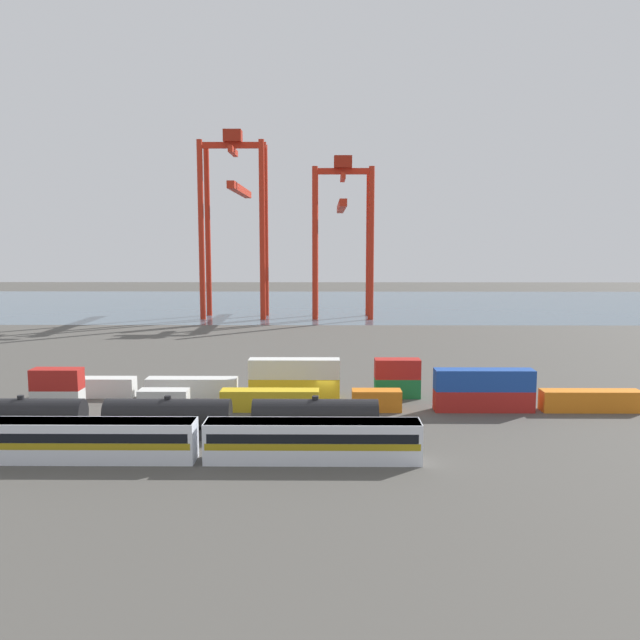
# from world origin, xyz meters

# --- Properties ---
(ground_plane) EXTENTS (420.00, 420.00, 0.00)m
(ground_plane) POSITION_xyz_m (0.00, 40.00, 0.00)
(ground_plane) COLOR #4C4944
(harbour_water) EXTENTS (400.00, 110.00, 0.01)m
(harbour_water) POSITION_xyz_m (0.00, 131.57, 0.00)
(harbour_water) COLOR #475B6B
(harbour_water) RESTS_ON ground_plane
(passenger_train) EXTENTS (41.72, 3.14, 3.90)m
(passenger_train) POSITION_xyz_m (-11.96, -23.78, 2.14)
(passenger_train) COLOR silver
(passenger_train) RESTS_ON ground_plane
(freight_tank_row) EXTENTS (44.55, 3.06, 4.52)m
(freight_tank_row) POSITION_xyz_m (-16.81, -16.36, 2.16)
(freight_tank_row) COLOR #232326
(freight_tank_row) RESTS_ON ground_plane
(shipping_container_0) EXTENTS (6.04, 2.44, 2.60)m
(shipping_container_0) POSITION_xyz_m (-33.23, -5.29, 1.30)
(shipping_container_0) COLOR silver
(shipping_container_0) RESTS_ON ground_plane
(shipping_container_1) EXTENTS (6.04, 2.44, 2.60)m
(shipping_container_1) POSITION_xyz_m (-33.23, -5.29, 3.90)
(shipping_container_1) COLOR #AD211C
(shipping_container_1) RESTS_ON shipping_container_0
(shipping_container_2) EXTENTS (6.04, 2.44, 2.60)m
(shipping_container_2) POSITION_xyz_m (-20.08, -5.29, 1.30)
(shipping_container_2) COLOR silver
(shipping_container_2) RESTS_ON ground_plane
(shipping_container_3) EXTENTS (12.10, 2.44, 2.60)m
(shipping_container_3) POSITION_xyz_m (-6.94, -5.29, 1.30)
(shipping_container_3) COLOR gold
(shipping_container_3) RESTS_ON ground_plane
(shipping_container_4) EXTENTS (6.04, 2.44, 2.60)m
(shipping_container_4) POSITION_xyz_m (6.20, -5.29, 1.30)
(shipping_container_4) COLOR orange
(shipping_container_4) RESTS_ON ground_plane
(shipping_container_5) EXTENTS (12.10, 2.44, 2.60)m
(shipping_container_5) POSITION_xyz_m (19.34, -5.29, 1.30)
(shipping_container_5) COLOR #AD211C
(shipping_container_5) RESTS_ON ground_plane
(shipping_container_6) EXTENTS (12.10, 2.44, 2.60)m
(shipping_container_6) POSITION_xyz_m (19.34, -5.29, 3.90)
(shipping_container_6) COLOR #1C4299
(shipping_container_6) RESTS_ON shipping_container_5
(shipping_container_7) EXTENTS (12.10, 2.44, 2.60)m
(shipping_container_7) POSITION_xyz_m (32.49, -5.29, 1.30)
(shipping_container_7) COLOR orange
(shipping_container_7) RESTS_ON ground_plane
(shipping_container_8) EXTENTS (12.10, 2.44, 2.60)m
(shipping_container_8) POSITION_xyz_m (-31.79, 1.62, 1.30)
(shipping_container_8) COLOR silver
(shipping_container_8) RESTS_ON ground_plane
(shipping_container_9) EXTENTS (12.10, 2.44, 2.60)m
(shipping_container_9) POSITION_xyz_m (-18.03, 1.62, 1.30)
(shipping_container_9) COLOR silver
(shipping_container_9) RESTS_ON ground_plane
(shipping_container_10) EXTENTS (12.10, 2.44, 2.60)m
(shipping_container_10) POSITION_xyz_m (-4.26, 1.62, 1.30)
(shipping_container_10) COLOR gold
(shipping_container_10) RESTS_ON ground_plane
(shipping_container_11) EXTENTS (12.10, 2.44, 2.60)m
(shipping_container_11) POSITION_xyz_m (-4.26, 1.62, 3.90)
(shipping_container_11) COLOR silver
(shipping_container_11) RESTS_ON shipping_container_10
(shipping_container_12) EXTENTS (6.04, 2.44, 2.60)m
(shipping_container_12) POSITION_xyz_m (9.50, 1.62, 1.30)
(shipping_container_12) COLOR #197538
(shipping_container_12) RESTS_ON ground_plane
(shipping_container_13) EXTENTS (6.04, 2.44, 2.60)m
(shipping_container_13) POSITION_xyz_m (9.50, 1.62, 3.90)
(shipping_container_13) COLOR #AD211C
(shipping_container_13) RESTS_ON shipping_container_12
(gantry_crane_west) EXTENTS (17.81, 39.36, 50.48)m
(gantry_crane_west) POSITION_xyz_m (-24.98, 96.68, 30.33)
(gantry_crane_west) COLOR red
(gantry_crane_west) RESTS_ON ground_plane
(gantry_crane_central) EXTENTS (16.51, 41.16, 43.61)m
(gantry_crane_central) POSITION_xyz_m (4.57, 97.27, 26.60)
(gantry_crane_central) COLOR red
(gantry_crane_central) RESTS_ON ground_plane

